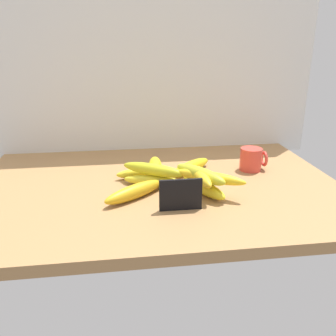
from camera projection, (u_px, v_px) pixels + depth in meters
counter_top at (159, 189)px, 110.69cm from camera, size 110.00×76.00×3.00cm
back_wall at (146, 66)px, 135.71cm from camera, size 130.00×2.00×70.00cm
chalkboard_sign at (181, 196)px, 92.75cm from camera, size 11.00×1.80×8.40cm
coffee_mug at (252, 159)px, 121.02cm from camera, size 8.69×7.19×7.53cm
banana_0 at (154, 167)px, 118.87cm from camera, size 5.74×16.52×4.32cm
banana_1 at (154, 181)px, 108.34cm from camera, size 18.76×9.20×3.27cm
banana_2 at (203, 187)px, 103.01cm from camera, size 11.36×17.97×3.92cm
banana_3 at (191, 167)px, 119.42cm from camera, size 16.35×15.25×3.84cm
banana_4 at (145, 173)px, 114.89cm from camera, size 18.75×5.73×3.47cm
banana_5 at (135, 192)px, 100.01cm from camera, size 18.50×15.28×4.00cm
banana_6 at (153, 170)px, 107.67cm from camera, size 19.09×14.10×3.59cm
banana_7 at (200, 174)px, 101.69cm from camera, size 13.48×17.47×4.01cm
banana_8 at (209, 177)px, 100.64cm from camera, size 19.05×14.31×3.22cm
banana_9 at (200, 176)px, 100.97cm from camera, size 5.48×16.13×3.49cm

